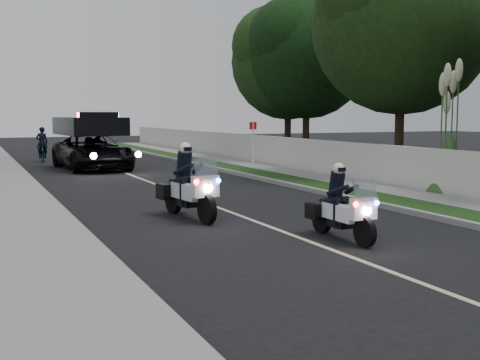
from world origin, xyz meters
name	(u,v)px	position (x,y,z in m)	size (l,w,h in m)	color
ground	(323,247)	(0.00, 0.00, 0.00)	(120.00, 120.00, 0.00)	black
curb_right	(274,181)	(4.10, 10.00, 0.07)	(0.20, 60.00, 0.15)	gray
grass_verge	(290,180)	(4.80, 10.00, 0.08)	(1.20, 60.00, 0.16)	#193814
sidewalk_right	(320,179)	(6.10, 10.00, 0.08)	(1.40, 60.00, 0.16)	gray
property_wall	(342,161)	(7.10, 10.00, 0.75)	(0.22, 60.00, 1.50)	beige
curb_left	(44,193)	(-4.10, 10.00, 0.07)	(0.20, 60.00, 0.15)	gray
sidewalk_left	(7,195)	(-5.20, 10.00, 0.08)	(2.00, 60.00, 0.16)	gray
lane_marking	(168,189)	(0.00, 10.00, 0.00)	(0.12, 50.00, 0.01)	#BFB78C
police_moto_left	(189,218)	(-1.32, 4.10, 0.00)	(0.78, 2.22, 1.89)	silver
police_moto_right	(341,240)	(0.70, 0.41, 0.00)	(0.66, 1.87, 1.59)	white
police_suv	(93,169)	(-0.95, 18.56, 0.00)	(2.71, 5.85, 2.85)	black
bicycle	(43,162)	(-2.58, 24.16, 0.00)	(0.56, 1.60, 0.84)	black
cyclist	(43,162)	(-2.58, 24.16, 0.00)	(0.60, 0.40, 1.67)	black
sign_post	(253,169)	(6.00, 15.78, 0.00)	(0.35, 0.35, 2.27)	red
pampas_far	(449,196)	(7.60, 4.68, 0.00)	(1.55, 1.55, 4.44)	beige
tree_right_b	(398,179)	(9.38, 9.41, 0.00)	(7.06, 7.06, 11.76)	#1C3A13
tree_right_c	(306,162)	(10.30, 18.23, 0.00)	(6.42, 6.42, 10.70)	black
tree_right_d	(287,160)	(9.96, 19.64, 0.00)	(6.25, 6.25, 10.41)	#1F4015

